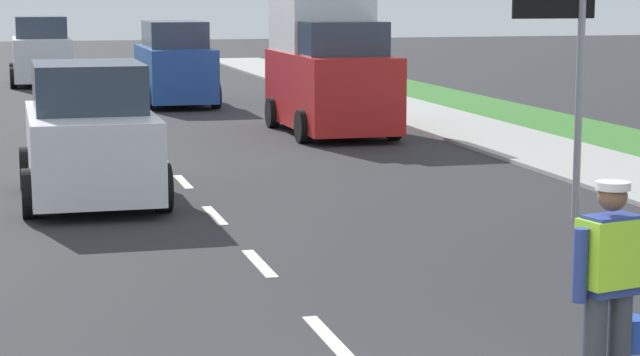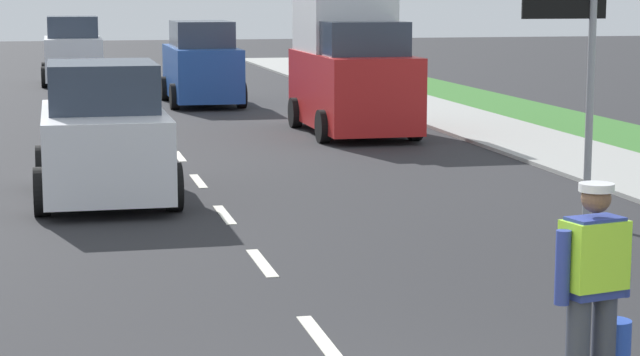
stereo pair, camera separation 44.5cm
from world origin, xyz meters
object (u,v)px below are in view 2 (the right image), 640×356
(delivery_truck, at_px, (350,59))
(car_oncoming_lead, at_px, (104,136))
(lane_direction_sign, at_px, (575,42))
(car_outgoing_far, at_px, (202,66))
(car_oncoming_third, at_px, (73,53))
(road_worker, at_px, (595,282))

(delivery_truck, distance_m, car_oncoming_lead, 9.23)
(delivery_truck, bearing_deg, lane_direction_sign, -88.10)
(car_outgoing_far, bearing_deg, car_oncoming_third, 112.53)
(car_oncoming_lead, xyz_separation_m, car_outgoing_far, (3.25, 14.60, 0.11))
(delivery_truck, relative_size, car_outgoing_far, 1.07)
(car_outgoing_far, relative_size, car_oncoming_third, 1.12)
(lane_direction_sign, xyz_separation_m, delivery_truck, (-0.35, 10.57, -0.80))
(lane_direction_sign, distance_m, car_outgoing_far, 18.11)
(delivery_truck, bearing_deg, car_oncoming_lead, -127.42)
(lane_direction_sign, distance_m, delivery_truck, 10.60)
(delivery_truck, height_order, car_oncoming_third, delivery_truck)
(car_oncoming_third, bearing_deg, road_worker, -84.34)
(car_oncoming_lead, xyz_separation_m, car_oncoming_third, (-0.04, 22.55, 0.11))
(car_oncoming_third, bearing_deg, lane_direction_sign, -76.94)
(delivery_truck, height_order, car_outgoing_far, delivery_truck)
(road_worker, height_order, car_outgoing_far, car_outgoing_far)
(lane_direction_sign, xyz_separation_m, car_outgoing_far, (-2.69, 17.86, -1.35))
(car_oncoming_lead, bearing_deg, delivery_truck, 52.58)
(road_worker, distance_m, delivery_truck, 17.27)
(delivery_truck, relative_size, car_oncoming_lead, 1.20)
(lane_direction_sign, bearing_deg, car_outgoing_far, 98.57)
(lane_direction_sign, distance_m, car_oncoming_lead, 6.94)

